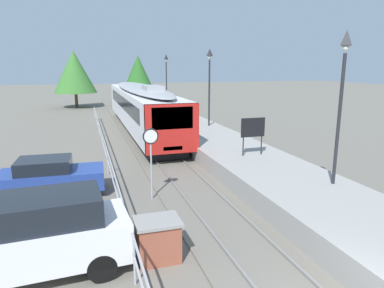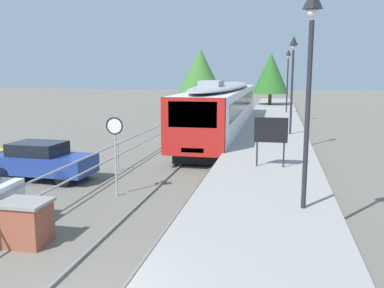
{
  "view_description": "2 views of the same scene",
  "coord_description": "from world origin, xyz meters",
  "px_view_note": "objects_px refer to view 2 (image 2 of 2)",
  "views": [
    {
      "loc": [
        -4.18,
        -4.38,
        5.08
      ],
      "look_at": [
        0.4,
        10.34,
        1.6
      ],
      "focal_mm": 32.41,
      "sensor_mm": 36.0,
      "label": 1
    },
    {
      "loc": [
        3.58,
        -4.89,
        4.28
      ],
      "look_at": [
        0.4,
        10.34,
        1.6
      ],
      "focal_mm": 38.66,
      "sensor_mm": 36.0,
      "label": 2
    }
  ],
  "objects_px": {
    "platform_lamp_near_end": "(310,58)",
    "commuter_train": "(223,106)",
    "speed_limit_sign": "(115,137)",
    "brick_utility_cabinet": "(25,222)",
    "platform_lamp_mid_platform": "(293,67)",
    "platform_notice_board": "(271,132)",
    "platform_lamp_far_end": "(288,69)",
    "parked_hatchback_blue": "(43,161)"
  },
  "relations": [
    {
      "from": "platform_lamp_far_end",
      "to": "commuter_train",
      "type": "bearing_deg",
      "value": -114.07
    },
    {
      "from": "commuter_train",
      "to": "brick_utility_cabinet",
      "type": "height_order",
      "value": "commuter_train"
    },
    {
      "from": "platform_notice_board",
      "to": "parked_hatchback_blue",
      "type": "height_order",
      "value": "platform_notice_board"
    },
    {
      "from": "commuter_train",
      "to": "brick_utility_cabinet",
      "type": "bearing_deg",
      "value": -97.89
    },
    {
      "from": "platform_lamp_far_end",
      "to": "speed_limit_sign",
      "type": "bearing_deg",
      "value": -104.61
    },
    {
      "from": "platform_lamp_near_end",
      "to": "brick_utility_cabinet",
      "type": "distance_m",
      "value": 8.1
    },
    {
      "from": "brick_utility_cabinet",
      "to": "parked_hatchback_blue",
      "type": "relative_size",
      "value": 0.3
    },
    {
      "from": "commuter_train",
      "to": "parked_hatchback_blue",
      "type": "relative_size",
      "value": 4.96
    },
    {
      "from": "platform_notice_board",
      "to": "platform_lamp_near_end",
      "type": "bearing_deg",
      "value": -78.58
    },
    {
      "from": "platform_lamp_mid_platform",
      "to": "platform_lamp_far_end",
      "type": "xyz_separation_m",
      "value": [
        0.0,
        13.2,
        0.0
      ]
    },
    {
      "from": "platform_lamp_far_end",
      "to": "platform_notice_board",
      "type": "relative_size",
      "value": 2.97
    },
    {
      "from": "platform_lamp_far_end",
      "to": "platform_notice_board",
      "type": "bearing_deg",
      "value": -92.45
    },
    {
      "from": "commuter_train",
      "to": "platform_lamp_near_end",
      "type": "xyz_separation_m",
      "value": [
        4.29,
        -16.8,
        2.47
      ]
    },
    {
      "from": "speed_limit_sign",
      "to": "brick_utility_cabinet",
      "type": "distance_m",
      "value": 4.66
    },
    {
      "from": "platform_lamp_far_end",
      "to": "platform_notice_board",
      "type": "height_order",
      "value": "platform_lamp_far_end"
    },
    {
      "from": "platform_notice_board",
      "to": "brick_utility_cabinet",
      "type": "distance_m",
      "value": 8.71
    },
    {
      "from": "platform_lamp_near_end",
      "to": "commuter_train",
      "type": "bearing_deg",
      "value": 104.31
    },
    {
      "from": "brick_utility_cabinet",
      "to": "parked_hatchback_blue",
      "type": "xyz_separation_m",
      "value": [
        -3.11,
        5.9,
        0.22
      ]
    },
    {
      "from": "speed_limit_sign",
      "to": "brick_utility_cabinet",
      "type": "height_order",
      "value": "speed_limit_sign"
    },
    {
      "from": "platform_lamp_near_end",
      "to": "platform_lamp_mid_platform",
      "type": "bearing_deg",
      "value": 90.0
    },
    {
      "from": "platform_notice_board",
      "to": "speed_limit_sign",
      "type": "relative_size",
      "value": 0.64
    },
    {
      "from": "brick_utility_cabinet",
      "to": "parked_hatchback_blue",
      "type": "distance_m",
      "value": 6.67
    },
    {
      "from": "platform_lamp_mid_platform",
      "to": "platform_notice_board",
      "type": "xyz_separation_m",
      "value": [
        -0.93,
        -8.59,
        -2.44
      ]
    },
    {
      "from": "platform_notice_board",
      "to": "platform_lamp_far_end",
      "type": "bearing_deg",
      "value": 87.55
    },
    {
      "from": "platform_lamp_mid_platform",
      "to": "platform_lamp_far_end",
      "type": "bearing_deg",
      "value": 90.0
    },
    {
      "from": "platform_lamp_far_end",
      "to": "brick_utility_cabinet",
      "type": "relative_size",
      "value": 4.42
    },
    {
      "from": "platform_lamp_far_end",
      "to": "parked_hatchback_blue",
      "type": "relative_size",
      "value": 1.31
    },
    {
      "from": "platform_lamp_mid_platform",
      "to": "platform_lamp_near_end",
      "type": "bearing_deg",
      "value": -90.0
    },
    {
      "from": "speed_limit_sign",
      "to": "platform_lamp_mid_platform",
      "type": "bearing_deg",
      "value": 59.46
    },
    {
      "from": "commuter_train",
      "to": "parked_hatchback_blue",
      "type": "xyz_separation_m",
      "value": [
        -5.66,
        -12.49,
        -1.36
      ]
    },
    {
      "from": "platform_lamp_far_end",
      "to": "platform_notice_board",
      "type": "xyz_separation_m",
      "value": [
        -0.93,
        -21.79,
        -2.44
      ]
    },
    {
      "from": "commuter_train",
      "to": "brick_utility_cabinet",
      "type": "relative_size",
      "value": 16.71
    },
    {
      "from": "platform_lamp_near_end",
      "to": "platform_lamp_far_end",
      "type": "xyz_separation_m",
      "value": [
        0.0,
        26.39,
        0.0
      ]
    },
    {
      "from": "platform_lamp_near_end",
      "to": "brick_utility_cabinet",
      "type": "bearing_deg",
      "value": -166.92
    },
    {
      "from": "platform_lamp_far_end",
      "to": "speed_limit_sign",
      "type": "distance_m",
      "value": 24.56
    },
    {
      "from": "platform_notice_board",
      "to": "brick_utility_cabinet",
      "type": "relative_size",
      "value": 1.49
    },
    {
      "from": "platform_lamp_near_end",
      "to": "platform_notice_board",
      "type": "relative_size",
      "value": 2.97
    },
    {
      "from": "speed_limit_sign",
      "to": "commuter_train",
      "type": "bearing_deg",
      "value": 82.39
    },
    {
      "from": "platform_lamp_mid_platform",
      "to": "speed_limit_sign",
      "type": "distance_m",
      "value": 12.38
    },
    {
      "from": "parked_hatchback_blue",
      "to": "platform_notice_board",
      "type": "bearing_deg",
      "value": 1.86
    },
    {
      "from": "platform_lamp_far_end",
      "to": "brick_utility_cabinet",
      "type": "xyz_separation_m",
      "value": [
        -6.83,
        -27.98,
        -4.05
      ]
    },
    {
      "from": "platform_lamp_far_end",
      "to": "brick_utility_cabinet",
      "type": "height_order",
      "value": "platform_lamp_far_end"
    }
  ]
}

